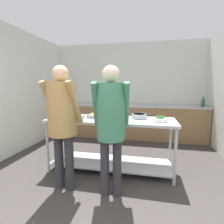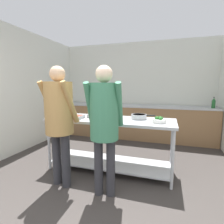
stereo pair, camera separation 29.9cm
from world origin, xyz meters
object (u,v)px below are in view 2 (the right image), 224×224
(broccoli_bowl, at_px, (159,120))
(water_bottle, at_px, (214,103))
(guest_serving_left, at_px, (59,114))
(serving_tray_vegetables, at_px, (100,116))
(plate_stack, at_px, (113,120))
(guest_serving_right, at_px, (104,118))
(serving_tray_roast, at_px, (69,117))
(sauce_pan, at_px, (139,116))

(broccoli_bowl, bearing_deg, water_bottle, 60.01)
(broccoli_bowl, relative_size, guest_serving_left, 0.12)
(serving_tray_vegetables, relative_size, guest_serving_left, 0.22)
(broccoli_bowl, bearing_deg, plate_stack, -170.84)
(guest_serving_right, bearing_deg, serving_tray_vegetables, 114.73)
(plate_stack, distance_m, guest_serving_right, 0.53)
(plate_stack, bearing_deg, broccoli_bowl, 9.16)
(serving_tray_roast, distance_m, broccoli_bowl, 1.47)
(plate_stack, relative_size, water_bottle, 0.88)
(sauce_pan, relative_size, guest_serving_right, 0.23)
(serving_tray_roast, xyz_separation_m, water_bottle, (2.61, 2.09, 0.12))
(guest_serving_right, relative_size, water_bottle, 6.51)
(guest_serving_left, relative_size, guest_serving_right, 1.01)
(guest_serving_left, bearing_deg, serving_tray_vegetables, 68.56)
(water_bottle, bearing_deg, sauce_pan, -129.59)
(serving_tray_vegetables, relative_size, plate_stack, 1.64)
(broccoli_bowl, relative_size, guest_serving_right, 0.12)
(serving_tray_roast, relative_size, plate_stack, 2.00)
(plate_stack, bearing_deg, guest_serving_right, -85.94)
(broccoli_bowl, height_order, guest_serving_right, guest_serving_right)
(serving_tray_vegetables, relative_size, guest_serving_right, 0.22)
(serving_tray_vegetables, bearing_deg, serving_tray_roast, -146.85)
(guest_serving_left, height_order, guest_serving_right, guest_serving_left)
(guest_serving_left, distance_m, water_bottle, 3.56)
(serving_tray_vegetables, bearing_deg, water_bottle, 39.75)
(sauce_pan, bearing_deg, guest_serving_right, -110.75)
(plate_stack, relative_size, guest_serving_left, 0.13)
(plate_stack, relative_size, guest_serving_right, 0.14)
(serving_tray_roast, bearing_deg, guest_serving_right, -32.03)
(serving_tray_vegetables, distance_m, water_bottle, 2.81)
(guest_serving_right, bearing_deg, guest_serving_left, 177.30)
(water_bottle, bearing_deg, serving_tray_roast, -141.31)
(serving_tray_vegetables, xyz_separation_m, water_bottle, (2.16, 1.80, 0.12))
(serving_tray_roast, xyz_separation_m, plate_stack, (0.79, -0.01, -0.01))
(sauce_pan, xyz_separation_m, guest_serving_right, (-0.31, -0.82, 0.10))
(guest_serving_left, distance_m, guest_serving_right, 0.68)
(sauce_pan, bearing_deg, serving_tray_roast, -164.93)
(serving_tray_roast, height_order, guest_serving_right, guest_serving_right)
(broccoli_bowl, relative_size, water_bottle, 0.79)
(plate_stack, bearing_deg, water_bottle, 49.00)
(plate_stack, xyz_separation_m, guest_serving_right, (0.04, -0.51, 0.13))
(plate_stack, distance_m, water_bottle, 2.78)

